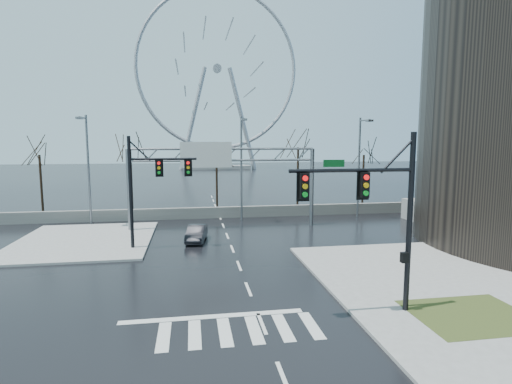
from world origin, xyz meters
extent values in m
plane|color=black|center=(0.00, 0.00, 0.00)|extent=(260.00, 260.00, 0.00)
cube|color=gray|center=(10.00, 2.00, 0.07)|extent=(12.00, 10.00, 0.15)
cube|color=gray|center=(-11.00, 12.00, 0.07)|extent=(10.00, 12.00, 0.15)
cube|color=#32421B|center=(9.00, -5.00, 0.15)|extent=(5.00, 4.00, 0.02)
cube|color=slate|center=(0.00, 20.00, 0.55)|extent=(52.00, 0.50, 1.10)
cylinder|color=black|center=(6.50, -4.00, 4.00)|extent=(0.24, 0.24, 8.00)
cylinder|color=black|center=(3.80, -4.00, 6.40)|extent=(5.40, 0.16, 0.16)
cube|color=black|center=(4.30, -4.15, 5.80)|extent=(0.35, 0.28, 1.05)
cube|color=black|center=(1.70, -4.15, 5.80)|extent=(0.35, 0.28, 1.05)
cylinder|color=black|center=(-7.00, 9.00, 4.00)|extent=(0.24, 0.24, 8.00)
cylinder|color=black|center=(-4.70, 9.00, 6.40)|extent=(4.60, 0.16, 0.16)
cube|color=black|center=(-5.00, 8.85, 5.80)|extent=(0.35, 0.28, 1.05)
cube|color=black|center=(-3.00, 8.85, 5.80)|extent=(0.35, 0.28, 1.05)
cylinder|color=slate|center=(-8.00, 15.00, 3.50)|extent=(0.36, 0.36, 7.00)
cylinder|color=slate|center=(8.00, 15.00, 3.50)|extent=(0.36, 0.36, 7.00)
cylinder|color=slate|center=(0.00, 15.00, 7.00)|extent=(16.00, 0.20, 0.20)
cylinder|color=slate|center=(0.00, 15.00, 6.00)|extent=(16.00, 0.20, 0.20)
cube|color=#09491A|center=(-1.50, 14.85, 6.50)|extent=(4.20, 0.10, 2.00)
cube|color=silver|center=(-1.50, 14.79, 6.50)|extent=(4.40, 0.02, 2.20)
cylinder|color=slate|center=(-12.00, 18.50, 5.00)|extent=(0.20, 0.20, 10.00)
cylinder|color=slate|center=(-12.00, 17.40, 9.70)|extent=(0.12, 2.20, 0.12)
cube|color=slate|center=(-12.00, 16.40, 9.60)|extent=(0.50, 0.70, 0.18)
cylinder|color=slate|center=(2.00, 18.50, 5.00)|extent=(0.20, 0.20, 10.00)
cylinder|color=slate|center=(2.00, 17.40, 9.70)|extent=(0.12, 2.20, 0.12)
cube|color=slate|center=(2.00, 16.40, 9.60)|extent=(0.50, 0.70, 0.18)
cylinder|color=slate|center=(14.00, 18.50, 5.00)|extent=(0.20, 0.20, 10.00)
cylinder|color=slate|center=(14.00, 17.40, 9.70)|extent=(0.12, 2.20, 0.12)
cube|color=slate|center=(14.00, 16.40, 9.60)|extent=(0.50, 0.70, 0.18)
cylinder|color=black|center=(-18.00, 24.00, 3.15)|extent=(0.24, 0.24, 6.30)
cylinder|color=black|center=(-9.00, 23.50, 3.38)|extent=(0.24, 0.24, 6.75)
cylinder|color=black|center=(0.00, 24.50, 2.93)|extent=(0.24, 0.24, 5.85)
cylinder|color=black|center=(9.00, 23.50, 3.51)|extent=(0.24, 0.24, 7.02)
cylinder|color=black|center=(17.00, 24.00, 3.06)|extent=(0.24, 0.24, 6.12)
cube|color=gray|center=(5.00, 95.00, 0.50)|extent=(18.00, 6.00, 1.00)
torus|color=#B2B2B7|center=(5.00, 95.00, 28.00)|extent=(45.00, 1.00, 45.00)
cylinder|color=#B2B2B7|center=(5.00, 95.00, 28.00)|extent=(2.40, 1.50, 2.40)
cylinder|color=#B2B2B7|center=(-2.00, 95.00, 14.00)|extent=(8.28, 1.20, 28.82)
cylinder|color=#B2B2B7|center=(12.00, 95.00, 14.00)|extent=(8.28, 1.20, 28.82)
imported|color=black|center=(-2.49, 10.67, 0.61)|extent=(1.86, 3.88, 1.23)
camera|label=1|loc=(-2.82, -19.68, 7.56)|focal=28.00mm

